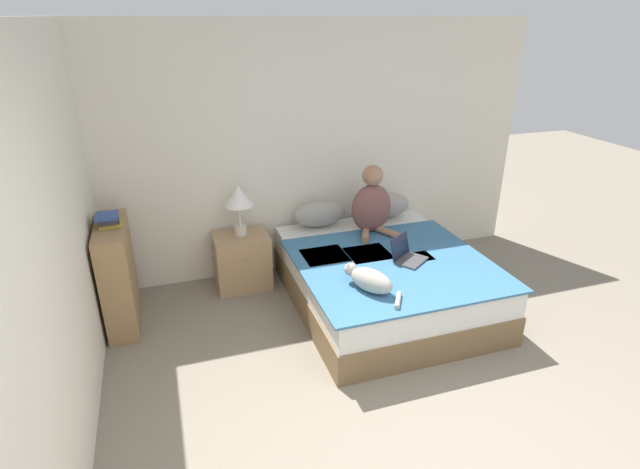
{
  "coord_description": "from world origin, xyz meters",
  "views": [
    {
      "loc": [
        -1.38,
        -1.61,
        2.56
      ],
      "look_at": [
        -0.19,
        2.0,
        0.88
      ],
      "focal_mm": 28.0,
      "sensor_mm": 36.0,
      "label": 1
    }
  ],
  "objects_px": {
    "pillow_near": "(319,213)",
    "nightstand": "(242,261)",
    "table_lamp": "(239,199)",
    "bookshelf": "(118,275)",
    "book_stack_top": "(108,220)",
    "pillow_far": "(384,206)",
    "person_sitting": "(372,205)",
    "laptop_open": "(407,255)",
    "cat_tabby": "(370,280)",
    "bed": "(384,280)"
  },
  "relations": [
    {
      "from": "pillow_near",
      "to": "bookshelf",
      "type": "distance_m",
      "value": 2.02
    },
    {
      "from": "cat_tabby",
      "to": "book_stack_top",
      "type": "distance_m",
      "value": 2.23
    },
    {
      "from": "pillow_far",
      "to": "nightstand",
      "type": "distance_m",
      "value": 1.63
    },
    {
      "from": "pillow_near",
      "to": "bookshelf",
      "type": "relative_size",
      "value": 0.61
    },
    {
      "from": "person_sitting",
      "to": "nightstand",
      "type": "bearing_deg",
      "value": 168.99
    },
    {
      "from": "bed",
      "to": "laptop_open",
      "type": "bearing_deg",
      "value": -53.39
    },
    {
      "from": "person_sitting",
      "to": "cat_tabby",
      "type": "bearing_deg",
      "value": -113.94
    },
    {
      "from": "pillow_far",
      "to": "book_stack_top",
      "type": "distance_m",
      "value": 2.76
    },
    {
      "from": "bed",
      "to": "nightstand",
      "type": "xyz_separation_m",
      "value": [
        -1.21,
        0.78,
        0.01
      ]
    },
    {
      "from": "bookshelf",
      "to": "book_stack_top",
      "type": "height_order",
      "value": "book_stack_top"
    },
    {
      "from": "book_stack_top",
      "to": "pillow_far",
      "type": "bearing_deg",
      "value": 7.8
    },
    {
      "from": "bed",
      "to": "person_sitting",
      "type": "xyz_separation_m",
      "value": [
        0.08,
        0.53,
        0.56
      ]
    },
    {
      "from": "laptop_open",
      "to": "nightstand",
      "type": "height_order",
      "value": "laptop_open"
    },
    {
      "from": "pillow_near",
      "to": "bookshelf",
      "type": "xyz_separation_m",
      "value": [
        -1.98,
        -0.37,
        -0.2
      ]
    },
    {
      "from": "person_sitting",
      "to": "laptop_open",
      "type": "bearing_deg",
      "value": -86.05
    },
    {
      "from": "bed",
      "to": "table_lamp",
      "type": "xyz_separation_m",
      "value": [
        -1.2,
        0.81,
        0.67
      ]
    },
    {
      "from": "pillow_far",
      "to": "laptop_open",
      "type": "bearing_deg",
      "value": -103.19
    },
    {
      "from": "bed",
      "to": "person_sitting",
      "type": "relative_size",
      "value": 2.87
    },
    {
      "from": "table_lamp",
      "to": "book_stack_top",
      "type": "distance_m",
      "value": 1.2
    },
    {
      "from": "pillow_far",
      "to": "bookshelf",
      "type": "height_order",
      "value": "bookshelf"
    },
    {
      "from": "pillow_near",
      "to": "book_stack_top",
      "type": "bearing_deg",
      "value": -169.33
    },
    {
      "from": "bed",
      "to": "pillow_far",
      "type": "distance_m",
      "value": 1.0
    },
    {
      "from": "bed",
      "to": "cat_tabby",
      "type": "height_order",
      "value": "cat_tabby"
    },
    {
      "from": "pillow_near",
      "to": "bookshelf",
      "type": "height_order",
      "value": "bookshelf"
    },
    {
      "from": "table_lamp",
      "to": "bookshelf",
      "type": "distance_m",
      "value": 1.29
    },
    {
      "from": "pillow_near",
      "to": "bed",
      "type": "bearing_deg",
      "value": -66.19
    },
    {
      "from": "table_lamp",
      "to": "book_stack_top",
      "type": "relative_size",
      "value": 2.14
    },
    {
      "from": "pillow_near",
      "to": "laptop_open",
      "type": "bearing_deg",
      "value": -63.7
    },
    {
      "from": "table_lamp",
      "to": "bookshelf",
      "type": "height_order",
      "value": "table_lamp"
    },
    {
      "from": "laptop_open",
      "to": "table_lamp",
      "type": "relative_size",
      "value": 0.75
    },
    {
      "from": "pillow_near",
      "to": "nightstand",
      "type": "xyz_separation_m",
      "value": [
        -0.84,
        -0.06,
        -0.39
      ]
    },
    {
      "from": "pillow_near",
      "to": "cat_tabby",
      "type": "height_order",
      "value": "pillow_near"
    },
    {
      "from": "cat_tabby",
      "to": "table_lamp",
      "type": "height_order",
      "value": "table_lamp"
    },
    {
      "from": "person_sitting",
      "to": "laptop_open",
      "type": "xyz_separation_m",
      "value": [
        0.05,
        -0.71,
        -0.24
      ]
    },
    {
      "from": "pillow_near",
      "to": "person_sitting",
      "type": "xyz_separation_m",
      "value": [
        0.45,
        -0.31,
        0.15
      ]
    },
    {
      "from": "cat_tabby",
      "to": "nightstand",
      "type": "bearing_deg",
      "value": 2.02
    },
    {
      "from": "person_sitting",
      "to": "bookshelf",
      "type": "distance_m",
      "value": 2.46
    },
    {
      "from": "laptop_open",
      "to": "bookshelf",
      "type": "height_order",
      "value": "bookshelf"
    },
    {
      "from": "pillow_near",
      "to": "person_sitting",
      "type": "bearing_deg",
      "value": -34.06
    },
    {
      "from": "person_sitting",
      "to": "table_lamp",
      "type": "xyz_separation_m",
      "value": [
        -1.28,
        0.28,
        0.11
      ]
    },
    {
      "from": "nightstand",
      "to": "pillow_far",
      "type": "bearing_deg",
      "value": 2.01
    },
    {
      "from": "pillow_near",
      "to": "nightstand",
      "type": "distance_m",
      "value": 0.93
    },
    {
      "from": "cat_tabby",
      "to": "book_stack_top",
      "type": "relative_size",
      "value": 2.43
    },
    {
      "from": "bed",
      "to": "book_stack_top",
      "type": "distance_m",
      "value": 2.5
    },
    {
      "from": "person_sitting",
      "to": "book_stack_top",
      "type": "xyz_separation_m",
      "value": [
        -2.43,
        -0.07,
        0.17
      ]
    },
    {
      "from": "cat_tabby",
      "to": "laptop_open",
      "type": "bearing_deg",
      "value": -83.24
    },
    {
      "from": "pillow_far",
      "to": "table_lamp",
      "type": "relative_size",
      "value": 1.13
    },
    {
      "from": "pillow_far",
      "to": "pillow_near",
      "type": "bearing_deg",
      "value": 180.0
    },
    {
      "from": "person_sitting",
      "to": "laptop_open",
      "type": "height_order",
      "value": "person_sitting"
    },
    {
      "from": "pillow_far",
      "to": "cat_tabby",
      "type": "relative_size",
      "value": 1.0
    }
  ]
}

